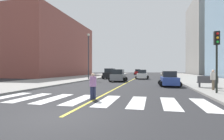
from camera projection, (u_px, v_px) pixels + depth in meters
ground_plane at (61, 117)px, 6.95m from camera, size 220.00×220.00×0.00m
sidewalk_kerb_east at (218, 83)px, 23.74m from camera, size 10.00×120.00×0.15m
sidewalk_kerb_west at (55, 80)px, 29.17m from camera, size 10.00×120.00×0.15m
crosswalk_paint at (93, 100)px, 10.85m from camera, size 13.50×4.00×0.01m
lane_divider_paint at (138, 77)px, 45.95m from camera, size 0.16×80.00×0.01m
parking_garage_concrete at (216, 37)px, 68.07m from camera, size 18.00×24.00×28.53m
low_rise_brick_west at (49, 48)px, 52.81m from camera, size 16.00×32.00×16.50m
car_gray_nearest at (118, 76)px, 27.79m from camera, size 2.74×4.32×1.91m
car_white_second at (142, 75)px, 35.03m from camera, size 2.58×4.12×1.84m
car_red_third at (138, 72)px, 64.08m from camera, size 2.85×4.47×1.96m
car_black_fourth at (110, 74)px, 36.30m from camera, size 3.04×4.78×2.10m
car_blue_fifth at (169, 79)px, 20.04m from camera, size 2.43×3.85×1.71m
traffic_light_near_corner at (217, 50)px, 13.02m from camera, size 0.36×0.41×4.57m
park_bench at (207, 82)px, 16.96m from camera, size 1.83×0.67×1.12m
pedestrian_crossing at (93, 85)px, 11.05m from camera, size 0.41×0.41×1.68m
pedestrian_waiting_east at (213, 79)px, 15.07m from camera, size 0.43×0.43×1.72m
fire_hydrant at (176, 77)px, 32.43m from camera, size 0.26×0.26×0.89m
street_lamp at (89, 53)px, 32.14m from camera, size 0.44×0.44×8.29m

